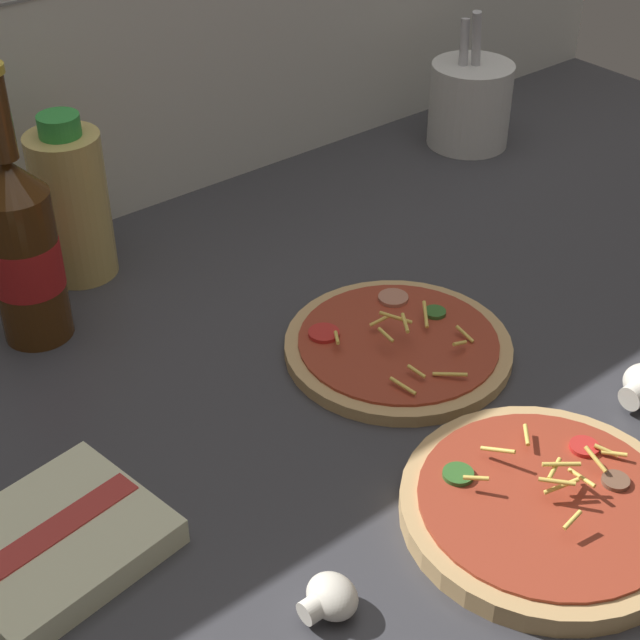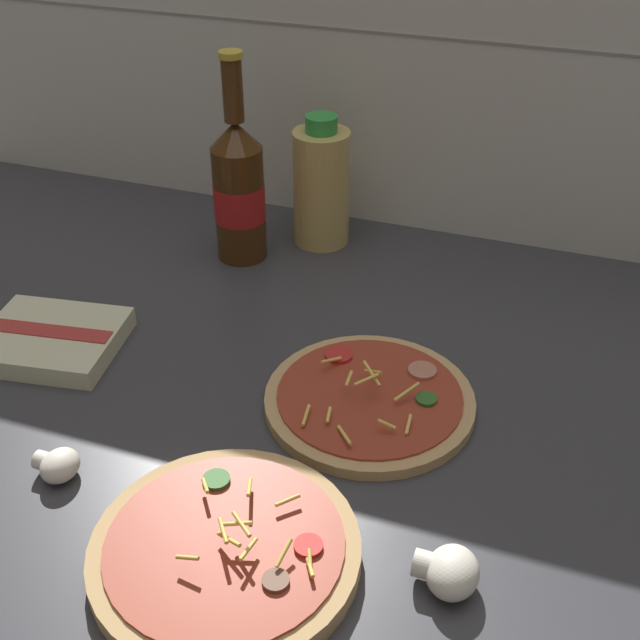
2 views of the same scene
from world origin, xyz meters
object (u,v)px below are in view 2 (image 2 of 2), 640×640
pizza_near (226,550)px  pizza_far (370,400)px  mushroom_right (58,465)px  beer_bottle (239,189)px  mushroom_left (449,571)px  oil_bottle (321,186)px  dish_towel (51,340)px

pizza_near → pizza_far: size_ratio=1.04×
pizza_near → mushroom_right: 19.43cm
pizza_near → mushroom_right: bearing=169.1°
beer_bottle → mushroom_left: 59.71cm
pizza_far → oil_bottle: size_ratio=1.21×
pizza_far → mushroom_right: pizza_far is taller
beer_bottle → mushroom_right: size_ratio=6.47×
dish_towel → pizza_far: bearing=3.7°
beer_bottle → pizza_far: bearing=-44.2°
pizza_near → dish_towel: pizza_near is taller
beer_bottle → oil_bottle: bearing=41.2°
oil_bottle → dish_towel: bearing=-120.5°
pizza_near → pizza_far: pizza_near is taller
pizza_near → beer_bottle: (-20.06, 48.52, 9.00)cm
pizza_far → dish_towel: pizza_far is taller
pizza_far → mushroom_right: (-24.86, -19.77, 0.67)cm
beer_bottle → mushroom_left: size_ratio=5.17×
pizza_far → mushroom_left: pizza_far is taller
pizza_near → beer_bottle: beer_bottle is taller
oil_bottle → dish_towel: size_ratio=1.07×
pizza_near → oil_bottle: 57.86cm
oil_bottle → mushroom_right: 53.68cm
pizza_far → mushroom_left: size_ratio=4.11×
pizza_near → mushroom_right: size_ratio=5.34×
pizza_near → dish_towel: bearing=146.7°
pizza_near → beer_bottle: bearing=112.5°
oil_bottle → mushroom_left: bearing=-60.7°
beer_bottle → mushroom_left: (38.41, -44.96, -8.27)cm
mushroom_right → mushroom_left: bearing=-0.1°
beer_bottle → dish_towel: size_ratio=1.63×
pizza_near → pizza_far: bearing=76.1°
pizza_far → pizza_near: bearing=-103.9°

